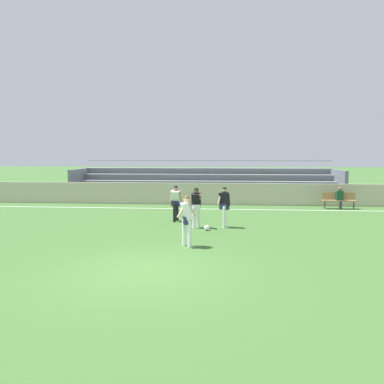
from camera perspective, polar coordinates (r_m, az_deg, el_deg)
ground_plane at (r=9.96m, az=-7.04°, el=-11.88°), size 160.00×160.00×0.00m
field_line_sideline at (r=20.80m, az=-0.67°, el=-2.55°), size 44.00×0.12×0.01m
sideline_wall at (r=22.52m, az=-0.22°, el=-0.26°), size 48.00×0.16×1.29m
bleacher_stand at (r=24.94m, az=1.99°, el=1.35°), size 17.30×3.67×2.58m
bench_centre_sideline at (r=22.31m, az=21.38°, el=-0.97°), size 1.80×0.40×0.90m
spectator_seated at (r=22.18m, az=21.48°, el=-0.61°), size 0.36×0.42×1.21m
player_dark_overlapping at (r=15.49m, az=4.92°, el=-1.73°), size 0.60×0.45×1.67m
player_dark_pressing_high at (r=15.33m, az=0.63°, el=-1.84°), size 0.45×0.55×1.65m
player_white_wide_right at (r=16.84m, az=-2.47°, el=-1.26°), size 0.53×0.46×1.61m
player_white_on_ball at (r=12.22m, az=-0.80°, el=-3.70°), size 0.63×0.48×1.68m
soccer_ball at (r=14.94m, az=2.25°, el=-5.43°), size 0.22×0.22×0.22m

